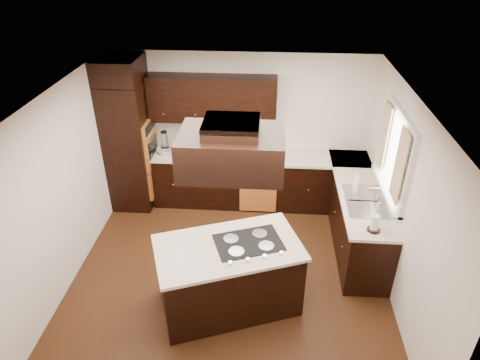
# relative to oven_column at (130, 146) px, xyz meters

# --- Properties ---
(floor) EXTENTS (4.20, 4.20, 0.02)m
(floor) POSITION_rel_oven_column_xyz_m (1.78, -1.71, -1.07)
(floor) COLOR #552D16
(floor) RESTS_ON ground
(ceiling) EXTENTS (4.20, 4.20, 0.02)m
(ceiling) POSITION_rel_oven_column_xyz_m (1.78, -1.71, 1.45)
(ceiling) COLOR silver
(ceiling) RESTS_ON ground
(wall_back) EXTENTS (4.20, 0.02, 2.50)m
(wall_back) POSITION_rel_oven_column_xyz_m (1.78, 0.40, 0.19)
(wall_back) COLOR white
(wall_back) RESTS_ON ground
(wall_front) EXTENTS (4.20, 0.02, 2.50)m
(wall_front) POSITION_rel_oven_column_xyz_m (1.78, -3.81, 0.19)
(wall_front) COLOR white
(wall_front) RESTS_ON ground
(wall_left) EXTENTS (0.02, 4.20, 2.50)m
(wall_left) POSITION_rel_oven_column_xyz_m (-0.33, -1.71, 0.19)
(wall_left) COLOR white
(wall_left) RESTS_ON ground
(wall_right) EXTENTS (0.02, 4.20, 2.50)m
(wall_right) POSITION_rel_oven_column_xyz_m (3.88, -1.71, 0.19)
(wall_right) COLOR white
(wall_right) RESTS_ON ground
(oven_column) EXTENTS (0.65, 0.75, 2.12)m
(oven_column) POSITION_rel_oven_column_xyz_m (0.00, 0.00, 0.00)
(oven_column) COLOR black
(oven_column) RESTS_ON floor
(wall_oven_face) EXTENTS (0.05, 0.62, 0.78)m
(wall_oven_face) POSITION_rel_oven_column_xyz_m (0.35, 0.00, 0.06)
(wall_oven_face) COLOR #CD702E
(wall_oven_face) RESTS_ON oven_column
(base_cabinets_back) EXTENTS (2.93, 0.60, 0.88)m
(base_cabinets_back) POSITION_rel_oven_column_xyz_m (1.81, 0.09, -0.62)
(base_cabinets_back) COLOR black
(base_cabinets_back) RESTS_ON floor
(base_cabinets_right) EXTENTS (0.60, 2.40, 0.88)m
(base_cabinets_right) POSITION_rel_oven_column_xyz_m (3.58, -0.80, -0.62)
(base_cabinets_right) COLOR black
(base_cabinets_right) RESTS_ON floor
(countertop_back) EXTENTS (2.93, 0.63, 0.04)m
(countertop_back) POSITION_rel_oven_column_xyz_m (1.81, 0.08, -0.16)
(countertop_back) COLOR beige
(countertop_back) RESTS_ON base_cabinets_back
(countertop_right) EXTENTS (0.63, 2.40, 0.04)m
(countertop_right) POSITION_rel_oven_column_xyz_m (3.56, -0.80, -0.16)
(countertop_right) COLOR beige
(countertop_right) RESTS_ON base_cabinets_right
(upper_cabinets) EXTENTS (2.00, 0.34, 0.72)m
(upper_cabinets) POSITION_rel_oven_column_xyz_m (1.34, 0.23, 0.75)
(upper_cabinets) COLOR black
(upper_cabinets) RESTS_ON wall_back
(dishwasher_front) EXTENTS (0.60, 0.05, 0.72)m
(dishwasher_front) POSITION_rel_oven_column_xyz_m (2.10, -0.20, -0.66)
(dishwasher_front) COLOR #CD702E
(dishwasher_front) RESTS_ON floor
(window_frame) EXTENTS (0.06, 1.32, 1.12)m
(window_frame) POSITION_rel_oven_column_xyz_m (3.85, -1.16, 0.59)
(window_frame) COLOR white
(window_frame) RESTS_ON wall_right
(window_pane) EXTENTS (0.00, 1.20, 1.00)m
(window_pane) POSITION_rel_oven_column_xyz_m (3.87, -1.16, 0.59)
(window_pane) COLOR white
(window_pane) RESTS_ON wall_right
(curtain_left) EXTENTS (0.02, 0.34, 0.90)m
(curtain_left) POSITION_rel_oven_column_xyz_m (3.79, -1.57, 0.64)
(curtain_left) COLOR #F4EAC1
(curtain_left) RESTS_ON wall_right
(curtain_right) EXTENTS (0.02, 0.34, 0.90)m
(curtain_right) POSITION_rel_oven_column_xyz_m (3.79, -0.74, 0.64)
(curtain_right) COLOR #F4EAC1
(curtain_right) RESTS_ON wall_right
(sink_rim) EXTENTS (0.52, 0.84, 0.01)m
(sink_rim) POSITION_rel_oven_column_xyz_m (3.58, -1.16, -0.14)
(sink_rim) COLOR silver
(sink_rim) RESTS_ON countertop_right
(island) EXTENTS (1.83, 1.40, 0.88)m
(island) POSITION_rel_oven_column_xyz_m (1.82, -2.24, -0.62)
(island) COLOR black
(island) RESTS_ON floor
(island_top) EXTENTS (1.91, 1.47, 0.04)m
(island_top) POSITION_rel_oven_column_xyz_m (1.82, -2.24, -0.16)
(island_top) COLOR beige
(island_top) RESTS_ON island
(cooktop) EXTENTS (0.90, 0.75, 0.01)m
(cooktop) POSITION_rel_oven_column_xyz_m (2.05, -2.15, -0.13)
(cooktop) COLOR black
(cooktop) RESTS_ON island_top
(range_hood) EXTENTS (1.05, 0.72, 0.42)m
(range_hood) POSITION_rel_oven_column_xyz_m (1.88, -2.25, 1.10)
(range_hood) COLOR black
(range_hood) RESTS_ON ceiling
(hood_duct) EXTENTS (0.55, 0.50, 0.13)m
(hood_duct) POSITION_rel_oven_column_xyz_m (1.88, -2.25, 1.38)
(hood_duct) COLOR black
(hood_duct) RESTS_ON ceiling
(blender_base) EXTENTS (0.15, 0.15, 0.10)m
(blender_base) POSITION_rel_oven_column_xyz_m (0.56, 0.07, -0.09)
(blender_base) COLOR silver
(blender_base) RESTS_ON countertop_back
(blender_pitcher) EXTENTS (0.13, 0.13, 0.26)m
(blender_pitcher) POSITION_rel_oven_column_xyz_m (0.56, 0.07, 0.09)
(blender_pitcher) COLOR silver
(blender_pitcher) RESTS_ON blender_base
(spice_rack) EXTENTS (0.39, 0.12, 0.32)m
(spice_rack) POSITION_rel_oven_column_xyz_m (0.95, 0.03, 0.02)
(spice_rack) COLOR black
(spice_rack) RESTS_ON countertop_back
(mixing_bowl) EXTENTS (0.33, 0.33, 0.06)m
(mixing_bowl) POSITION_rel_oven_column_xyz_m (0.55, 0.08, -0.11)
(mixing_bowl) COLOR white
(mixing_bowl) RESTS_ON countertop_back
(soap_bottle) EXTENTS (0.11, 0.11, 0.19)m
(soap_bottle) POSITION_rel_oven_column_xyz_m (3.52, -0.71, -0.05)
(soap_bottle) COLOR white
(soap_bottle) RESTS_ON countertop_right
(paper_towel) EXTENTS (0.12, 0.12, 0.22)m
(paper_towel) POSITION_rel_oven_column_xyz_m (3.56, -1.81, -0.03)
(paper_towel) COLOR white
(paper_towel) RESTS_ON countertop_right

